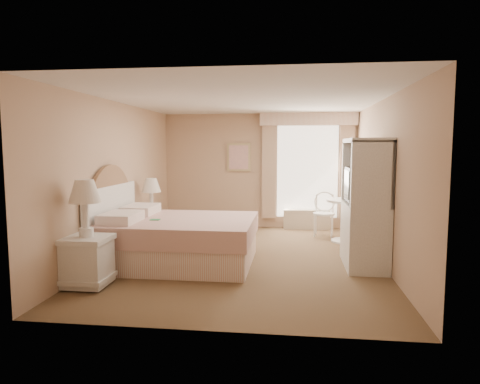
# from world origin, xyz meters

# --- Properties ---
(room) EXTENTS (4.21, 5.51, 2.51)m
(room) POSITION_xyz_m (0.00, 0.00, 1.25)
(room) COLOR brown
(room) RESTS_ON ground
(window) EXTENTS (2.05, 0.22, 2.51)m
(window) POSITION_xyz_m (1.05, 2.65, 1.34)
(window) COLOR white
(window) RESTS_ON room
(framed_art) EXTENTS (0.52, 0.04, 0.62)m
(framed_art) POSITION_xyz_m (-0.45, 2.71, 1.55)
(framed_art) COLOR tan
(framed_art) RESTS_ON room
(bed) EXTENTS (2.32, 1.83, 1.62)m
(bed) POSITION_xyz_m (-1.11, -0.39, 0.39)
(bed) COLOR #D39E89
(bed) RESTS_ON room
(nightstand_near) EXTENTS (0.56, 0.56, 1.35)m
(nightstand_near) POSITION_xyz_m (-1.84, -1.63, 0.51)
(nightstand_near) COLOR white
(nightstand_near) RESTS_ON room
(nightstand_far) EXTENTS (0.49, 0.49, 1.18)m
(nightstand_far) POSITION_xyz_m (-1.84, 0.89, 0.45)
(nightstand_far) COLOR white
(nightstand_far) RESTS_ON room
(round_table) EXTENTS (0.76, 0.76, 0.80)m
(round_table) POSITION_xyz_m (1.75, 1.43, 0.53)
(round_table) COLOR white
(round_table) RESTS_ON room
(cafe_chair) EXTENTS (0.48, 0.48, 0.89)m
(cafe_chair) POSITION_xyz_m (1.37, 1.99, 0.51)
(cafe_chair) COLOR white
(cafe_chair) RESTS_ON room
(armoire) EXTENTS (0.57, 1.14, 1.90)m
(armoire) POSITION_xyz_m (1.81, -0.21, 0.79)
(armoire) COLOR white
(armoire) RESTS_ON room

